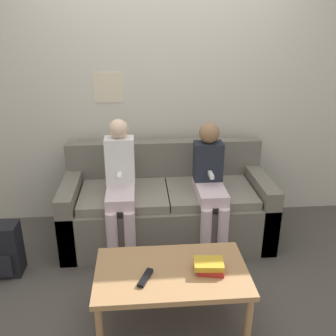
# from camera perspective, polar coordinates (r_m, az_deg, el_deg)

# --- Properties ---
(ground_plane) EXTENTS (10.00, 10.00, 0.00)m
(ground_plane) POSITION_cam_1_polar(r_m,az_deg,el_deg) (3.15, 0.56, -15.05)
(ground_plane) COLOR #4C4742
(wall_back) EXTENTS (8.00, 0.06, 2.60)m
(wall_back) POSITION_cam_1_polar(r_m,az_deg,el_deg) (3.56, -0.83, 12.26)
(wall_back) COLOR beige
(wall_back) RESTS_ON ground_plane
(couch) EXTENTS (1.81, 0.78, 0.83)m
(couch) POSITION_cam_1_polar(r_m,az_deg,el_deg) (3.42, -0.18, -6.06)
(couch) COLOR #6B665B
(couch) RESTS_ON ground_plane
(coffee_table) EXTENTS (0.97, 0.57, 0.40)m
(coffee_table) POSITION_cam_1_polar(r_m,az_deg,el_deg) (2.48, 0.54, -16.12)
(coffee_table) COLOR #AD7F51
(coffee_table) RESTS_ON ground_plane
(person_left) EXTENTS (0.24, 0.54, 1.14)m
(person_left) POSITION_cam_1_polar(r_m,az_deg,el_deg) (3.10, -7.28, -2.25)
(person_left) COLOR silver
(person_left) RESTS_ON ground_plane
(person_right) EXTENTS (0.24, 0.54, 1.09)m
(person_right) POSITION_cam_1_polar(r_m,az_deg,el_deg) (3.15, 6.43, -2.06)
(person_right) COLOR silver
(person_right) RESTS_ON ground_plane
(tv_remote) EXTENTS (0.10, 0.17, 0.02)m
(tv_remote) POSITION_cam_1_polar(r_m,az_deg,el_deg) (2.39, -3.47, -16.34)
(tv_remote) COLOR black
(tv_remote) RESTS_ON coffee_table
(book_stack) EXTENTS (0.21, 0.17, 0.07)m
(book_stack) POSITION_cam_1_polar(r_m,az_deg,el_deg) (2.45, 6.38, -14.61)
(book_stack) COLOR red
(book_stack) RESTS_ON coffee_table
(backpack) EXTENTS (0.32, 0.21, 0.43)m
(backpack) POSITION_cam_1_polar(r_m,az_deg,el_deg) (3.26, -24.28, -11.35)
(backpack) COLOR black
(backpack) RESTS_ON ground_plane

